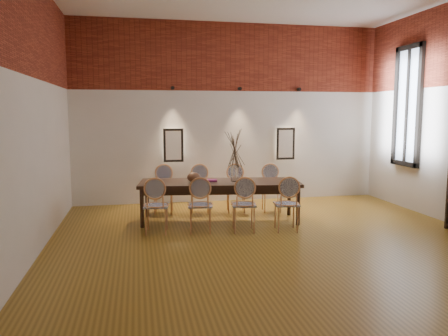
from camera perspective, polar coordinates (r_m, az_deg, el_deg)
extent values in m
cube|color=olive|center=(6.87, 7.03, -9.96)|extent=(7.00, 7.00, 0.02)
cube|color=silver|center=(9.99, 0.76, 7.14)|extent=(7.00, 0.10, 4.00)
cube|color=silver|center=(3.39, 26.88, 6.26)|extent=(7.00, 0.10, 4.00)
cube|color=silver|center=(6.39, -24.70, 6.46)|extent=(0.10, 7.00, 4.00)
cube|color=maroon|center=(10.00, 0.86, 14.32)|extent=(7.00, 0.02, 1.50)
cube|color=maroon|center=(6.49, -24.68, 17.57)|extent=(0.02, 7.00, 1.50)
cube|color=#FFEAC6|center=(9.73, -6.64, 2.97)|extent=(0.36, 0.06, 0.66)
cube|color=#FFEAC6|center=(10.27, 7.99, 3.17)|extent=(0.36, 0.06, 0.66)
cylinder|color=black|center=(9.69, -6.74, 10.35)|extent=(0.08, 0.10, 0.08)
cylinder|color=black|center=(9.92, 2.07, 10.32)|extent=(0.08, 0.10, 0.08)
cylinder|color=black|center=(10.34, 9.77, 10.09)|extent=(0.08, 0.10, 0.08)
cube|color=silver|center=(9.92, 22.91, 7.45)|extent=(0.02, 0.78, 2.38)
cube|color=black|center=(9.91, 22.81, 7.45)|extent=(0.08, 0.90, 2.50)
cube|color=black|center=(9.91, 22.81, 7.45)|extent=(0.06, 0.06, 2.40)
cube|color=#372116|center=(8.16, -0.55, -4.36)|extent=(3.04, 1.34, 0.75)
cylinder|color=silver|center=(8.08, 1.39, -0.69)|extent=(0.14, 0.14, 0.30)
ellipsoid|color=brown|center=(8.02, -3.98, -1.21)|extent=(0.24, 0.24, 0.18)
cube|color=#7E2164|center=(8.12, -1.85, -1.63)|extent=(0.28, 0.21, 0.03)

